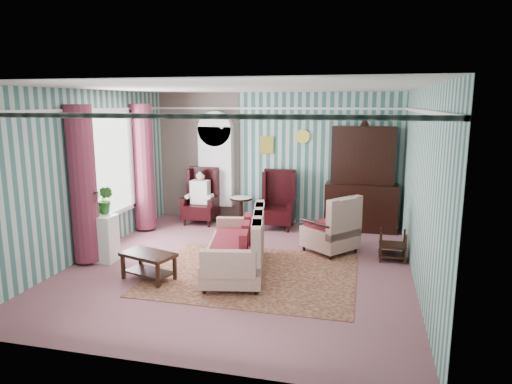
% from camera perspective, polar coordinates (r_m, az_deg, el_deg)
% --- Properties ---
extents(floor, '(6.00, 6.00, 0.00)m').
position_cam_1_polar(floor, '(7.70, -1.99, -9.23)').
color(floor, '#8E525B').
rests_on(floor, ground).
extents(room_shell, '(5.53, 6.02, 2.91)m').
position_cam_1_polar(room_shell, '(7.60, -6.25, 6.01)').
color(room_shell, '#35615D').
rests_on(room_shell, ground).
extents(bookcase, '(0.80, 0.28, 2.24)m').
position_cam_1_polar(bookcase, '(10.45, -4.99, 2.51)').
color(bookcase, silver).
rests_on(bookcase, floor).
extents(dresser_hutch, '(1.50, 0.56, 2.36)m').
position_cam_1_polar(dresser_hutch, '(9.78, 13.14, 2.03)').
color(dresser_hutch, black).
rests_on(dresser_hutch, floor).
extents(wingback_left, '(0.76, 0.80, 1.25)m').
position_cam_1_polar(wingback_left, '(10.25, -6.96, -0.50)').
color(wingback_left, black).
rests_on(wingback_left, floor).
extents(wingback_right, '(0.76, 0.80, 1.25)m').
position_cam_1_polar(wingback_right, '(9.78, 2.69, -0.99)').
color(wingback_right, black).
rests_on(wingback_right, floor).
extents(seated_woman, '(0.44, 0.40, 1.18)m').
position_cam_1_polar(seated_woman, '(10.26, -6.95, -0.70)').
color(seated_woman, white).
rests_on(seated_woman, floor).
extents(round_side_table, '(0.50, 0.50, 0.60)m').
position_cam_1_polar(round_side_table, '(10.19, -1.87, -2.37)').
color(round_side_table, black).
rests_on(round_side_table, floor).
extents(nest_table, '(0.45, 0.38, 0.54)m').
position_cam_1_polar(nest_table, '(8.22, 16.70, -6.38)').
color(nest_table, black).
rests_on(nest_table, floor).
extents(plant_stand, '(0.55, 0.35, 0.80)m').
position_cam_1_polar(plant_stand, '(8.26, -18.92, -5.48)').
color(plant_stand, silver).
rests_on(plant_stand, floor).
extents(rug, '(3.20, 2.60, 0.01)m').
position_cam_1_polar(rug, '(7.35, -0.34, -10.17)').
color(rug, '#451F17').
rests_on(rug, floor).
extents(sofa, '(1.27, 2.13, 0.93)m').
position_cam_1_polar(sofa, '(7.30, -2.63, -6.54)').
color(sofa, beige).
rests_on(sofa, floor).
extents(floral_armchair, '(1.12, 1.14, 0.96)m').
position_cam_1_polar(floral_armchair, '(8.36, 9.27, -4.26)').
color(floral_armchair, beige).
rests_on(floral_armchair, floor).
extents(coffee_table, '(0.92, 0.69, 0.42)m').
position_cam_1_polar(coffee_table, '(7.26, -13.25, -9.02)').
color(coffee_table, black).
rests_on(coffee_table, floor).
extents(potted_plant_a, '(0.52, 0.48, 0.46)m').
position_cam_1_polar(potted_plant_a, '(8.05, -19.97, -1.34)').
color(potted_plant_a, '#29531A').
rests_on(potted_plant_a, plant_stand).
extents(potted_plant_b, '(0.28, 0.23, 0.49)m').
position_cam_1_polar(potted_plant_b, '(8.18, -18.31, -0.95)').
color(potted_plant_b, '#245A1C').
rests_on(potted_plant_b, plant_stand).
extents(potted_plant_c, '(0.26, 0.26, 0.38)m').
position_cam_1_polar(potted_plant_c, '(8.19, -19.50, -1.40)').
color(potted_plant_c, '#1F4E18').
rests_on(potted_plant_c, plant_stand).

